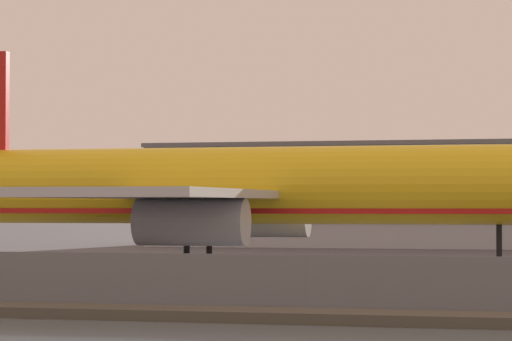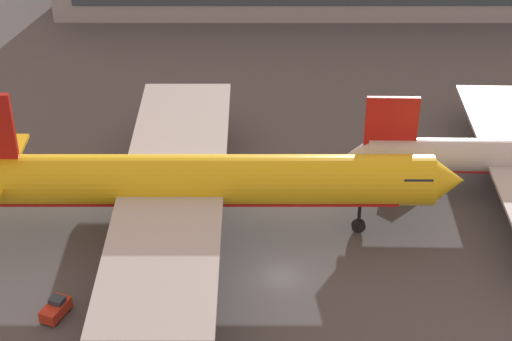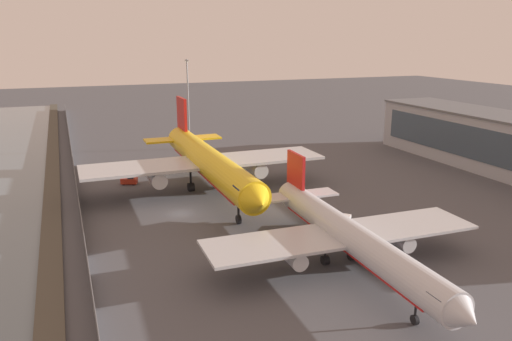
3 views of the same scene
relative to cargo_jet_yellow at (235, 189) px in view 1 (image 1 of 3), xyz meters
The scene contains 5 objects.
ground_plane 13.74m from the cargo_jet_yellow, 38.93° to the right, with size 500.00×500.00×0.00m, color #4C4C51.
shoreline_seawall 30.36m from the cargo_jet_yellow, 71.33° to the right, with size 320.00×3.00×0.50m.
perimeter_fence 26.00m from the cargo_jet_yellow, 68.09° to the right, with size 280.00×0.10×2.76m.
cargo_jet_yellow is the anchor object (origin of this frame).
terminal_building 68.06m from the cargo_jet_yellow, 76.89° to the left, with size 84.32×15.54×12.53m.
Camera 1 is at (11.09, -72.82, 5.19)m, focal length 85.00 mm.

